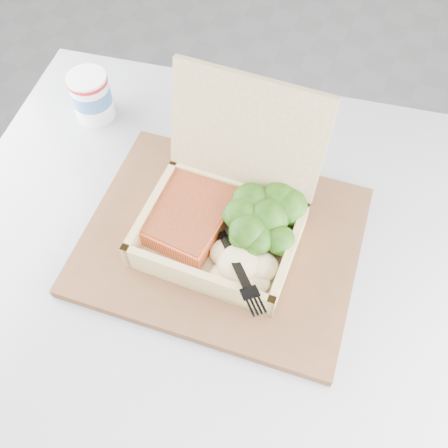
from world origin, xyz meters
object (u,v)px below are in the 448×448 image
at_px(paper_cup, 91,95).
at_px(serving_tray, 222,240).
at_px(cafe_table, 208,322).
at_px(takeout_container, 228,203).

bearing_deg(paper_cup, serving_tray, -25.56).
bearing_deg(cafe_table, paper_cup, 146.76).
height_order(cafe_table, paper_cup, paper_cup).
relative_size(cafe_table, paper_cup, 11.00).
xyz_separation_m(takeout_container, paper_cup, (-0.29, 0.12, -0.02)).
xyz_separation_m(cafe_table, takeout_container, (0.00, 0.07, 0.25)).
bearing_deg(cafe_table, serving_tray, 85.56).
distance_m(cafe_table, takeout_container, 0.26).
bearing_deg(takeout_container, paper_cup, 155.21).
distance_m(cafe_table, serving_tray, 0.20).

